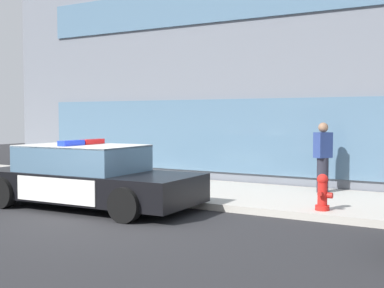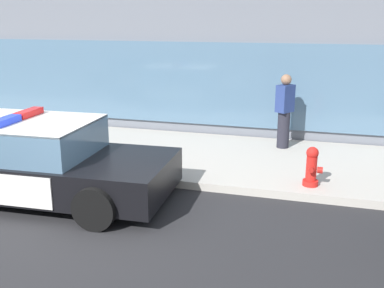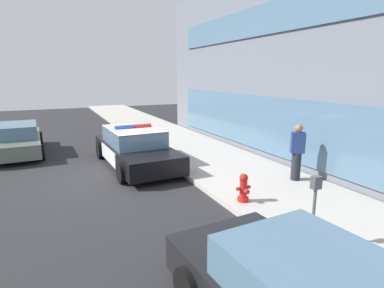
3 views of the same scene
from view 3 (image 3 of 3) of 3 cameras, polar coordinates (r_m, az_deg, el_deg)
ground at (r=10.31m, az=-13.81°, el=-6.32°), size 48.00×48.00×0.00m
sidewalk at (r=11.59m, az=5.17°, el=-3.51°), size 48.00×3.60×0.15m
police_cruiser at (r=11.56m, az=-10.44°, el=-0.60°), size 5.04×2.31×1.49m
fire_hydrant at (r=7.96m, az=9.46°, el=-7.98°), size 0.34×0.39×0.73m
car_far_lane at (r=14.93m, az=-29.60°, el=0.72°), size 4.53×2.09×1.29m
pedestrian_on_sidewalk at (r=9.80m, az=18.77°, el=-1.44°), size 0.43×0.48×1.71m
parking_meter at (r=6.17m, az=21.69°, el=-9.16°), size 0.12×0.18×1.34m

